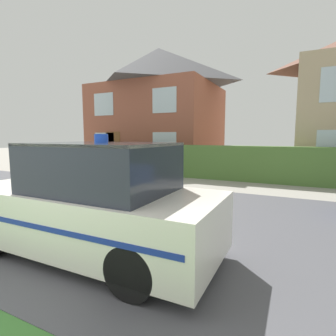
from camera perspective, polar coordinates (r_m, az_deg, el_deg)
name	(u,v)px	position (r m, az deg, el deg)	size (l,w,h in m)	color
road_strip	(155,218)	(5.97, -2.78, -10.78)	(28.00, 6.93, 0.01)	#4C4C51
garden_hedge	(222,163)	(11.34, 11.66, 1.16)	(15.76, 0.54, 1.44)	#4C7233
police_car	(92,203)	(4.19, -16.15, -7.37)	(4.09, 1.69, 1.84)	black
house_left	(159,106)	(17.78, -2.02, 13.34)	(7.67, 6.57, 7.49)	#93513D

